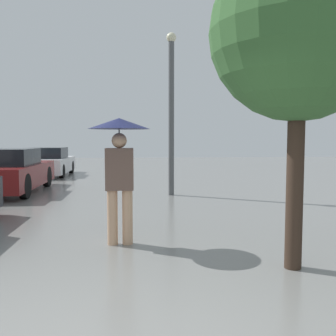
{
  "coord_description": "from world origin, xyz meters",
  "views": [
    {
      "loc": [
        0.32,
        -2.35,
        1.59
      ],
      "look_at": [
        0.85,
        3.28,
        1.16
      ],
      "focal_mm": 40.0,
      "sensor_mm": 36.0,
      "label": 1
    }
  ],
  "objects_px": {
    "parked_car_farthest": "(48,162)",
    "street_lamp": "(171,106)",
    "tree": "(299,33)",
    "parked_car_middle": "(10,172)",
    "pedestrian": "(119,151)"
  },
  "relations": [
    {
      "from": "parked_car_farthest",
      "to": "street_lamp",
      "type": "xyz_separation_m",
      "value": [
        4.78,
        -6.22,
        1.94
      ]
    },
    {
      "from": "tree",
      "to": "street_lamp",
      "type": "distance_m",
      "value": 6.25
    },
    {
      "from": "tree",
      "to": "street_lamp",
      "type": "height_order",
      "value": "street_lamp"
    },
    {
      "from": "parked_car_middle",
      "to": "pedestrian",
      "type": "bearing_deg",
      "value": -59.47
    },
    {
      "from": "pedestrian",
      "to": "street_lamp",
      "type": "distance_m",
      "value": 5.2
    },
    {
      "from": "parked_car_farthest",
      "to": "tree",
      "type": "bearing_deg",
      "value": -65.48
    },
    {
      "from": "pedestrian",
      "to": "parked_car_farthest",
      "type": "bearing_deg",
      "value": 107.41
    },
    {
      "from": "pedestrian",
      "to": "parked_car_middle",
      "type": "height_order",
      "value": "pedestrian"
    },
    {
      "from": "parked_car_middle",
      "to": "street_lamp",
      "type": "relative_size",
      "value": 0.92
    },
    {
      "from": "street_lamp",
      "to": "parked_car_farthest",
      "type": "bearing_deg",
      "value": 127.55
    },
    {
      "from": "pedestrian",
      "to": "street_lamp",
      "type": "xyz_separation_m",
      "value": [
        1.29,
        4.92,
        1.1
      ]
    },
    {
      "from": "pedestrian",
      "to": "tree",
      "type": "height_order",
      "value": "tree"
    },
    {
      "from": "pedestrian",
      "to": "parked_car_farthest",
      "type": "distance_m",
      "value": 11.7
    },
    {
      "from": "parked_car_middle",
      "to": "street_lamp",
      "type": "xyz_separation_m",
      "value": [
        4.76,
        -0.96,
        1.89
      ]
    },
    {
      "from": "parked_car_middle",
      "to": "parked_car_farthest",
      "type": "height_order",
      "value": "parked_car_middle"
    }
  ]
}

